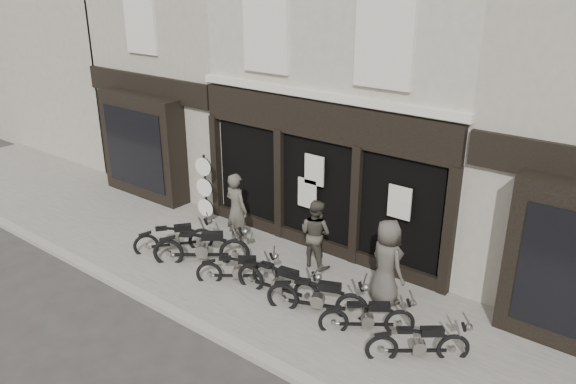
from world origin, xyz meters
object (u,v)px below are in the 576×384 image
Objects in this scene: motorcycle_0 at (175,240)px; motorcycle_2 at (238,272)px; motorcycle_1 at (203,250)px; man_left at (236,209)px; motorcycle_5 at (368,320)px; man_right at (387,262)px; motorcycle_4 at (318,300)px; advert_sign_post at (205,193)px; motorcycle_3 at (279,284)px; motorcycle_6 at (419,346)px; man_centre at (316,233)px.

motorcycle_0 reaches higher than motorcycle_2.
man_left is at bearing 52.73° from motorcycle_1.
man_right is at bearing 65.84° from motorcycle_5.
man_left is at bearing 96.61° from motorcycle_2.
motorcycle_4 is 0.95× the size of advert_sign_post.
motorcycle_3 is at bearing -53.32° from motorcycle_0.
motorcycle_6 is at bearing -53.49° from motorcycle_0.
motorcycle_2 is at bearing 146.13° from motorcycle_5.
man_left is 1.14× the size of man_centre.
man_centre reaches higher than motorcycle_5.
motorcycle_1 reaches higher than motorcycle_6.
motorcycle_2 is 0.77× the size of motorcycle_3.
man_right reaches higher than motorcycle_6.
motorcycle_0 is 1.74m from man_left.
motorcycle_3 is 3.33m from motorcycle_6.
motorcycle_3 reaches higher than motorcycle_6.
motorcycle_6 is at bearing -43.81° from motorcycle_5.
man_centre is (-3.51, 1.65, 0.60)m from motorcycle_6.
man_left is (-3.46, 1.28, 0.68)m from motorcycle_4.
motorcycle_0 is 1.01× the size of man_centre.
motorcycle_3 reaches higher than motorcycle_2.
man_centre is at bearing 115.72° from motorcycle_6.
motorcycle_4 is (1.04, -0.01, 0.01)m from motorcycle_3.
advert_sign_post is (-3.96, 1.66, 0.64)m from motorcycle_3.
motorcycle_2 is at bearing 140.66° from man_left.
advert_sign_post is (-7.29, 1.72, 0.67)m from motorcycle_6.
motorcycle_1 is at bearing 156.87° from motorcycle_4.
advert_sign_post reaches higher than motorcycle_3.
motorcycle_1 is 4.57m from motorcycle_5.
motorcycle_1 is at bearing 98.12° from man_left.
motorcycle_3 is at bearing 159.25° from man_left.
advert_sign_post is at bearing 111.22° from motorcycle_2.
man_right is at bearing -13.81° from motorcycle_2.
man_centre is (0.94, 1.68, 0.60)m from motorcycle_2.
man_left is at bearing 143.90° from motorcycle_3.
man_left is 2.27m from man_centre.
motorcycle_2 is at bearing 176.70° from motorcycle_3.
motorcycle_0 is at bearing 57.58° from man_left.
advert_sign_post is (-5.00, 1.67, 0.63)m from motorcycle_4.
man_left reaches higher than man_right.
motorcycle_6 is 0.83× the size of man_left.
motorcycle_6 is at bearing 156.84° from man_centre.
man_right is at bearing -173.94° from man_left.
motorcycle_3 is at bearing 139.79° from motorcycle_6.
man_centre is (2.22, 1.56, 0.52)m from motorcycle_1.
advert_sign_post is at bearing 148.89° from motorcycle_3.
motorcycle_2 is at bearing -56.12° from motorcycle_0.
motorcycle_5 is (1.14, 0.08, -0.05)m from motorcycle_4.
motorcycle_2 is at bearing 47.62° from man_right.
man_right is at bearing 171.74° from man_centre.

